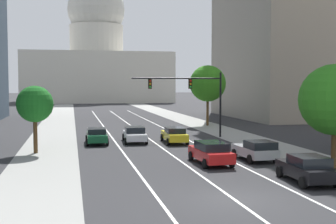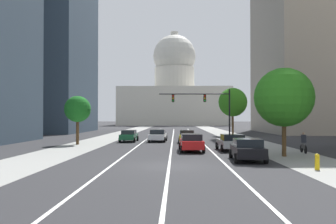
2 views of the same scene
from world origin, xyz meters
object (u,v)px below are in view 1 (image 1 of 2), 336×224
Objects in this scene: traffic_signal_mast at (192,91)px; street_tree_near_right at (335,100)px; street_tree_mid_right at (208,84)px; car_green at (97,136)px; street_tree_mid_left at (35,104)px; car_black at (307,168)px; car_yellow at (174,135)px; car_red at (211,152)px; car_silver at (256,150)px; capitol_building at (97,60)px; car_white at (135,134)px.

street_tree_near_right reaches higher than traffic_signal_mast.
traffic_signal_mast is 1.17× the size of street_tree_mid_right.
street_tree_mid_left is (-4.95, -4.62, 3.06)m from car_green.
car_black is 18.01m from car_yellow.
car_silver is (3.48, 0.59, -0.04)m from car_red.
car_silver is 17.09m from street_tree_mid_left.
car_yellow is at bearing -96.89° from car_green.
street_tree_near_right is at bearing -77.17° from traffic_signal_mast.
street_tree_mid_right is at bearing -24.77° from car_yellow.
capitol_building is 4.55× the size of traffic_signal_mast.
car_yellow is 12.83m from street_tree_mid_left.
car_green is 0.68× the size of street_tree_near_right.
traffic_signal_mast reaches higher than street_tree_mid_left.
street_tree_near_right reaches higher than car_silver.
street_tree_mid_left is (-11.90, -3.70, 3.04)m from car_yellow.
street_tree_near_right is at bearing -121.27° from car_red.
car_silver is 15.47m from car_green.
car_red is 0.52× the size of traffic_signal_mast.
street_tree_mid_left is at bearing -153.82° from traffic_signal_mast.
car_silver is (5.22, -105.60, -11.39)m from capitol_building.
car_silver is 0.91× the size of car_green.
traffic_signal_mast is at bearing 26.18° from street_tree_mid_left.
street_tree_near_right is (3.28, -4.42, 3.65)m from car_silver.
capitol_building is 99.67m from street_tree_mid_left.
street_tree_mid_left is at bearing 133.66° from car_green.
car_silver is at bearing 2.68° from car_black.
car_yellow is (1.74, -95.10, -11.40)m from capitol_building.
car_silver is 6.61m from street_tree_near_right.
street_tree_near_right is (6.77, -14.92, 3.66)m from car_yellow.
car_red is at bearing -149.28° from car_green.
car_black is (-0.01, -7.17, 0.02)m from car_silver.
car_silver is at bearing -99.60° from street_tree_mid_right.
car_black is at bearing -87.35° from capitol_building.
street_tree_mid_left reaches higher than car_white.
car_black is 0.85× the size of street_tree_mid_left.
street_tree_mid_left is (-11.90, 7.39, 3.00)m from car_red.
car_green is 0.50× the size of traffic_signal_mast.
capitol_building reaches higher than car_white.
capitol_building is 10.08× the size of car_silver.
car_white is 10.22m from street_tree_mid_left.
traffic_signal_mast is (2.58, 14.51, 3.87)m from car_red.
car_yellow is at bearing -1.69° from car_red.
car_yellow is at bearing 13.90° from car_black.
street_tree_mid_left reaches higher than car_yellow.
street_tree_mid_left reaches higher than car_green.
car_white is at bearing 72.49° from car_yellow.
street_tree_mid_left is (-19.83, -19.50, -1.58)m from street_tree_mid_right.
car_red is 28.41m from street_tree_mid_right.
street_tree_mid_right is at bearing -18.15° from car_red.
street_tree_mid_left is at bearing 148.98° from street_tree_near_right.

